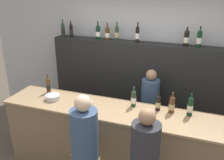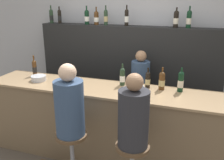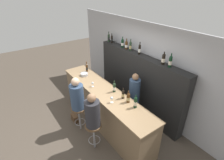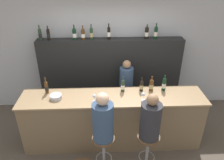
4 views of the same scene
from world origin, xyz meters
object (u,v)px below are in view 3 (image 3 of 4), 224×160
Objects in this scene: wine_bottle_counter_1 at (114,87)px; wine_glass_0 at (93,83)px; wine_bottle_backbar_4 at (130,46)px; guest_seated_left at (77,96)px; wine_bottle_backbar_1 at (112,39)px; bar_stool_left at (79,112)px; wine_bottle_counter_3 at (128,98)px; wine_bottle_counter_2 at (123,94)px; wine_glass_1 at (112,98)px; wine_bottle_backbar_7 at (170,61)px; bartender at (134,99)px; bar_stool_right at (94,130)px; wine_bottle_backbar_0 at (109,38)px; wine_bottle_backbar_2 at (122,43)px; handbag at (75,118)px; wine_bottle_counter_4 at (135,102)px; wine_bottle_backbar_6 at (163,59)px; guest_seated_right at (92,112)px; metal_bowl at (84,74)px; wine_bottle_backbar_5 at (140,49)px; wine_bottle_counter_0 at (87,68)px; wine_bottle_backbar_3 at (126,45)px.

wine_bottle_counter_1 is 2.25× the size of wine_glass_0.
wine_bottle_backbar_4 reaches higher than guest_seated_left.
bar_stool_left is (1.12, -1.84, -1.35)m from wine_bottle_backbar_1.
wine_bottle_counter_3 is (0.54, 0.00, -0.00)m from wine_bottle_counter_1.
wine_bottle_counter_3 reaches higher than wine_bottle_counter_2.
wine_glass_1 reaches higher than wine_glass_0.
bartender is at bearing -146.81° from wine_bottle_backbar_7.
wine_bottle_counter_3 is 1.07m from bar_stool_right.
wine_bottle_backbar_2 is at bearing 0.00° from wine_bottle_backbar_0.
handbag is at bearing -63.37° from wine_bottle_backbar_0.
wine_bottle_counter_4 is 0.37× the size of guest_seated_left.
wine_bottle_counter_4 is at bearing -78.74° from wine_bottle_backbar_6.
guest_seated_right is at bearing 0.00° from bar_stool_right.
wine_bottle_backbar_2 is (-1.31, 1.00, 0.71)m from wine_bottle_counter_2.
bar_stool_right is at bearing -86.34° from wine_glass_1.
wine_bottle_backbar_0 reaches higher than metal_bowl.
metal_bowl is at bearing 126.16° from handbag.
wine_bottle_counter_1 is 0.93× the size of wine_bottle_backbar_4.
guest_seated_left reaches higher than metal_bowl.
wine_bottle_backbar_2 reaches higher than wine_bottle_backbar_1.
wine_bottle_backbar_0 is 0.94× the size of wine_bottle_backbar_5.
metal_bowl is (-1.22, -0.20, -0.09)m from wine_bottle_counter_1.
wine_bottle_backbar_4 is (0.82, 1.00, 0.71)m from wine_bottle_counter_0.
wine_bottle_counter_1 is at bearing -180.00° from wine_bottle_counter_2.
wine_bottle_backbar_6 reaches higher than wine_glass_0.
wine_bottle_backbar_4 is 0.99× the size of wine_bottle_backbar_7.
wine_bottle_backbar_5 is 0.81m from wine_bottle_backbar_6.
wine_bottle_backbar_7 reaches higher than bar_stool_right.
guest_seated_right is 1.47m from handbag.
wine_bottle_backbar_0 is (-2.45, 1.00, 0.69)m from wine_bottle_counter_4.
wine_bottle_backbar_4 is 1.06× the size of wine_bottle_backbar_6.
wine_bottle_counter_2 is 0.88× the size of wine_bottle_counter_4.
wine_bottle_backbar_3 is 1.35m from wine_bottle_backbar_6.
wine_glass_0 is (0.07, -1.31, -0.74)m from wine_bottle_backbar_4.
wine_bottle_backbar_4 is at bearing 125.42° from wine_glass_1.
wine_bottle_counter_1 is at bearing -120.07° from wine_bottle_backbar_6.
wine_bottle_backbar_5 is 1.02× the size of wine_bottle_backbar_7.
metal_bowl reaches higher than bar_stool_right.
handbag is (-1.29, -0.84, -1.10)m from wine_bottle_counter_3.
wine_bottle_backbar_4 is (-1.37, 1.00, 0.70)m from wine_bottle_counter_4.
wine_bottle_counter_2 is 0.34× the size of guest_seated_right.
wine_bottle_counter_2 is 0.85m from guest_seated_right.
wine_bottle_counter_4 is 1.22× the size of handbag.
wine_bottle_counter_2 reaches higher than bar_stool_left.
bar_stool_right is at bearing -80.42° from bartender.
wine_bottle_counter_0 is at bearing -85.34° from wine_bottle_backbar_1.
wine_bottle_backbar_1 is 0.99× the size of wine_bottle_backbar_3.
bar_stool_left is at bearing -58.68° from wine_bottle_backbar_1.
wine_bottle_backbar_0 is 0.45× the size of bar_stool_left.
wine_bottle_backbar_6 reaches higher than wine_bottle_counter_1.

